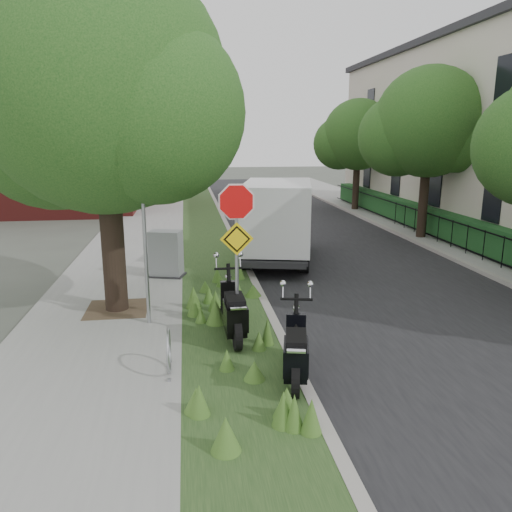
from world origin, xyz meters
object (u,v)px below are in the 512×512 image
at_px(scooter_near, 234,317).
at_px(scooter_far, 296,358).
at_px(box_truck, 278,217).
at_px(utility_cabinet, 166,254).
at_px(sign_assembly, 237,231).

height_order(scooter_near, scooter_far, scooter_near).
bearing_deg(box_truck, utility_cabinet, -154.53).
distance_m(scooter_near, scooter_far, 2.08).
bearing_deg(scooter_near, box_truck, 72.43).
height_order(scooter_far, box_truck, box_truck).
bearing_deg(utility_cabinet, box_truck, 25.47).
distance_m(sign_assembly, scooter_far, 2.68).
distance_m(scooter_far, box_truck, 8.68).
bearing_deg(utility_cabinet, scooter_far, -71.42).
height_order(box_truck, utility_cabinet, box_truck).
relative_size(scooter_far, box_truck, 0.35).
bearing_deg(scooter_far, box_truck, 81.49).
distance_m(sign_assembly, utility_cabinet, 5.42).
bearing_deg(sign_assembly, scooter_far, -68.06).
height_order(sign_assembly, box_truck, sign_assembly).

